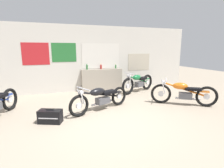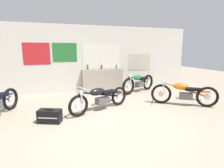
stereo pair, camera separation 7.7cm
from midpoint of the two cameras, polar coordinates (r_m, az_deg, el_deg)
The scene contains 10 objects.
ground_plane at distance 4.43m, azimuth 0.10°, elevation -12.70°, with size 24.00×24.00×0.00m, color gray.
wall_back at distance 7.67m, azimuth -8.48°, elevation 8.18°, with size 10.00×0.07×2.80m.
sill_counter at distance 7.76m, azimuth -2.76°, elevation 1.43°, with size 1.81×0.28×0.95m.
bottle_leftmost at distance 7.52m, azimuth -7.67°, elevation 5.61°, with size 0.07×0.07×0.27m.
bottle_left_center at distance 7.69m, azimuth -3.11°, elevation 5.68°, with size 0.07×0.07×0.23m.
bottle_center at distance 7.87m, azimuth 1.74°, elevation 5.75°, with size 0.06×0.06×0.21m.
motorcycle_orange at distance 6.13m, azimuth 22.70°, elevation -2.71°, with size 1.76×1.22×0.84m.
motorcycle_black at distance 5.20m, azimuth -3.33°, elevation -4.45°, with size 1.97×1.00×0.77m.
motorcycle_green at distance 7.51m, azimuth 9.02°, elevation 0.47°, with size 1.86×0.99×0.86m.
hard_case_black at distance 4.67m, azimuth -19.19°, elevation -9.87°, with size 0.62×0.46×0.36m.
Camera 2 is at (-1.22, -3.86, 1.80)m, focal length 28.00 mm.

